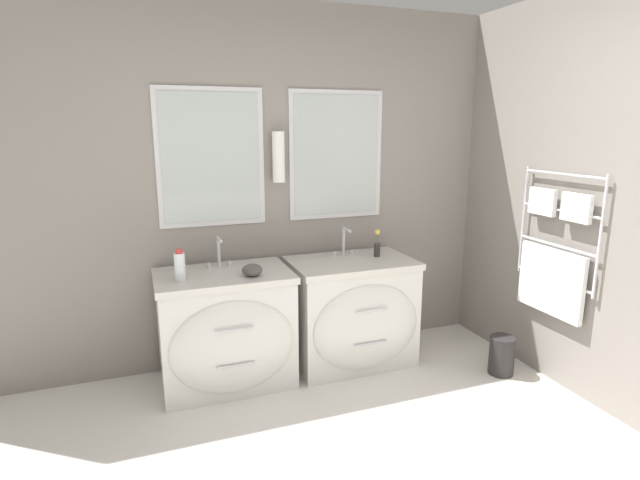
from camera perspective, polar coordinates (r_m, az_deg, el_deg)
The scene contains 10 objects.
wall_back at distance 3.70m, azimuth -5.96°, elevation 6.05°, with size 5.08×0.17×2.60m.
wall_right at distance 3.58m, azimuth 28.27°, elevation 4.10°, with size 0.13×4.24×2.60m.
vanity_left at distance 3.48m, azimuth -10.63°, elevation -10.00°, with size 0.90×0.64×0.79m.
vanity_right at distance 3.73m, azimuth 3.78°, elevation -8.22°, with size 0.90×0.64×0.79m.
faucet_left at distance 3.49m, azimuth -11.45°, elevation -1.39°, with size 0.17×0.14×0.22m.
faucet_right at distance 3.74m, azimuth 2.81°, elevation -0.20°, with size 0.17×0.14×0.22m.
toiletry_bottle at distance 3.24m, azimuth -15.73°, elevation -2.93°, with size 0.07×0.07×0.21m.
amenity_bowl at distance 3.28m, azimuth -7.78°, elevation -3.42°, with size 0.13×0.13×0.08m.
flower_vase at distance 3.75m, azimuth 6.55°, elevation -0.60°, with size 0.05×0.05×0.21m.
waste_bin at distance 3.89m, azimuth 20.06°, elevation -12.19°, with size 0.18×0.18×0.28m.
Camera 1 is at (-0.90, -1.37, 1.74)m, focal length 28.00 mm.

